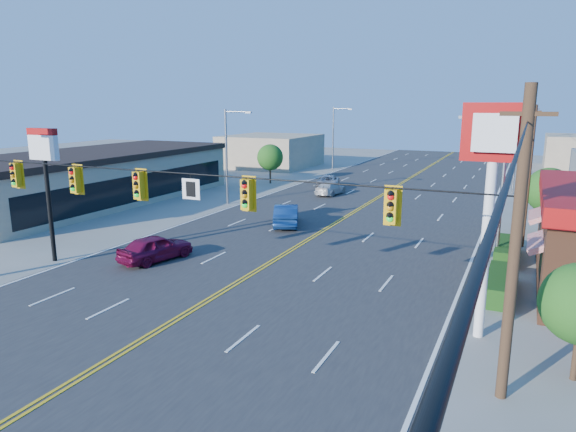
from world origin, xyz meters
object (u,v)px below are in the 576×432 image
at_px(car_white, 330,189).
at_px(car_silver, 328,182).
at_px(car_blue, 286,215).
at_px(car_magenta, 156,249).
at_px(signal_span, 162,202).
at_px(kfc_pylon, 492,175).
at_px(pizza_hut_sign, 45,167).

bearing_deg(car_white, car_silver, -61.16).
distance_m(car_blue, car_white, 13.09).
height_order(car_magenta, car_white, car_magenta).
relative_size(car_white, car_silver, 0.88).
xyz_separation_m(signal_span, car_blue, (-2.82, 16.79, -4.12)).
xyz_separation_m(car_magenta, car_blue, (2.91, 10.51, 0.04)).
bearing_deg(car_white, kfc_pylon, 126.24).
relative_size(car_blue, car_white, 1.12).
xyz_separation_m(signal_span, car_magenta, (-5.74, 6.28, -4.17)).
xyz_separation_m(kfc_pylon, car_magenta, (-16.86, 2.28, -5.32)).
relative_size(kfc_pylon, pizza_hut_sign, 1.24).
bearing_deg(car_blue, kfc_pylon, 114.36).
height_order(kfc_pylon, car_blue, kfc_pylon).
bearing_deg(car_blue, car_silver, -102.23).
bearing_deg(car_magenta, kfc_pylon, -173.41).
bearing_deg(pizza_hut_sign, signal_span, -20.19).
xyz_separation_m(car_blue, car_silver, (-3.22, 16.80, -0.11)).
distance_m(signal_span, car_white, 30.41).
bearing_deg(car_silver, car_blue, 83.73).
xyz_separation_m(signal_span, car_silver, (-6.05, 33.59, -4.23)).
xyz_separation_m(car_magenta, car_silver, (-0.31, 27.31, -0.06)).
bearing_deg(car_silver, car_white, 96.48).
xyz_separation_m(car_blue, car_white, (-1.56, 12.99, -0.16)).
bearing_deg(signal_span, car_blue, 99.55).
relative_size(kfc_pylon, car_silver, 1.80).
height_order(car_blue, car_silver, car_blue).
height_order(kfc_pylon, pizza_hut_sign, kfc_pylon).
relative_size(pizza_hut_sign, car_white, 1.66).
bearing_deg(car_blue, car_magenta, 51.41).
xyz_separation_m(kfc_pylon, car_white, (-15.51, 25.79, -5.44)).
height_order(pizza_hut_sign, car_magenta, pizza_hut_sign).
bearing_deg(car_magenta, car_silver, -75.05).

